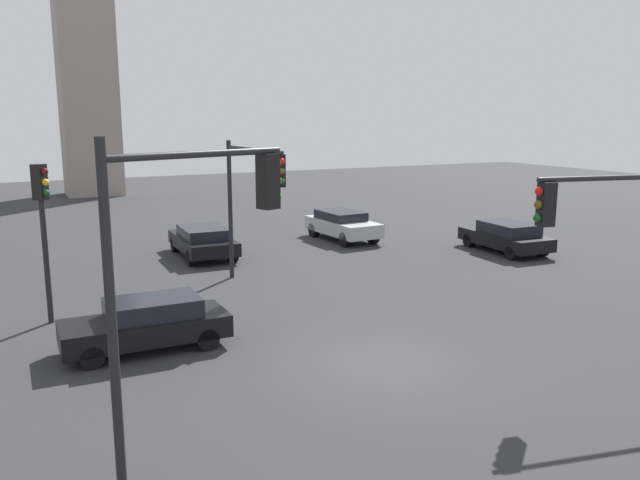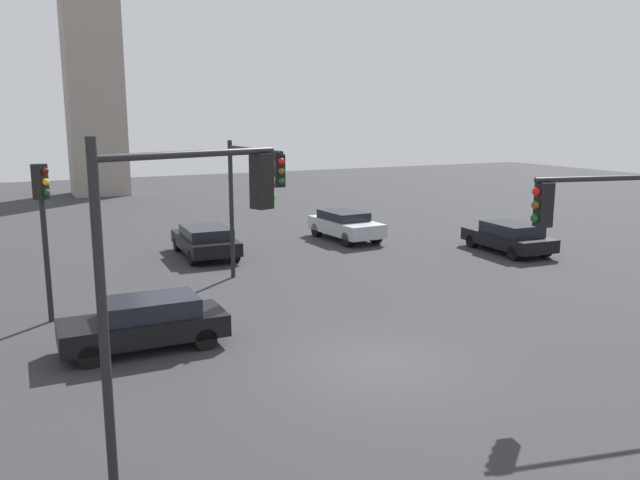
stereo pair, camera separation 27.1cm
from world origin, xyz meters
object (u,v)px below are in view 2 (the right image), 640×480
Objects in this scene: traffic_light_3 at (43,212)px; car_4 at (205,240)px; traffic_light_1 at (614,224)px; traffic_light_2 at (186,236)px; traffic_light_0 at (253,184)px; car_3 at (509,237)px; car_0 at (345,224)px; car_1 at (146,322)px.

traffic_light_3 reaches higher than car_4.
traffic_light_1 is 10.04m from traffic_light_2.
traffic_light_0 is at bearing -178.04° from car_4.
car_3 is at bearing -110.72° from traffic_light_1.
traffic_light_0 is 1.15× the size of car_3.
traffic_light_1 is at bearing -159.94° from car_4.
car_0 is (1.96, 16.79, -2.71)m from traffic_light_1.
traffic_light_2 is 1.29× the size of car_0.
car_4 is at bearing -113.33° from car_1.
car_0 is 15.89m from car_1.
traffic_light_0 is 6.73m from car_1.
traffic_light_0 is 0.90× the size of traffic_light_2.
car_1 is at bearing -19.80° from traffic_light_1.
car_1 is at bearing -50.48° from car_0.
traffic_light_2 is 6.68m from car_1.
car_3 is 0.97× the size of car_4.
traffic_light_2 is at bearing 165.36° from car_4.
car_3 is (17.10, 10.85, -3.28)m from traffic_light_2.
traffic_light_3 is 1.05× the size of car_0.
car_4 is at bearing -88.02° from car_0.
traffic_light_2 is 1.22× the size of traffic_light_3.
traffic_light_1 reaches higher than car_4.
car_3 is (7.08, 11.05, -2.77)m from traffic_light_1.
car_0 reaches higher than car_3.
car_1 is at bearing -49.99° from traffic_light_0.
traffic_light_2 is 20.52m from car_3.
traffic_light_0 is at bearing -137.37° from car_1.
car_4 is (4.81, 15.94, -3.27)m from traffic_light_2.
traffic_light_1 is at bearing -9.89° from car_0.
car_0 reaches higher than car_4.
traffic_light_0 is at bearing 50.20° from traffic_light_3.
traffic_light_1 is 1.09× the size of car_3.
traffic_light_2 is 1.35× the size of car_1.
car_0 is 0.99× the size of car_3.
traffic_light_3 reaches higher than car_3.
traffic_light_2 reaches higher than traffic_light_3.
traffic_light_3 reaches higher than car_0.
car_0 reaches higher than car_1.
traffic_light_1 is at bearing 25.51° from traffic_light_0.
traffic_light_3 is at bearing -87.29° from traffic_light_0.
car_4 is (-5.21, 16.14, -2.76)m from traffic_light_1.
car_3 is (18.85, 1.55, -2.54)m from traffic_light_3.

